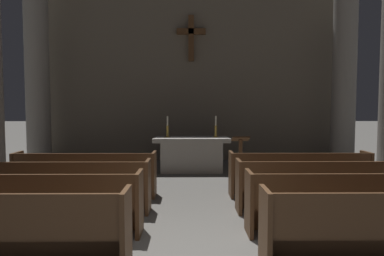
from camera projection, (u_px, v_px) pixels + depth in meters
pew_left_row_1 at (2, 230)px, 3.99m from camera, size 2.93×0.50×0.95m
pew_left_row_2 at (42, 204)px, 5.07m from camera, size 2.93×0.50×0.95m
pew_left_row_3 at (68, 186)px, 6.15m from camera, size 2.93×0.50×0.95m
pew_left_row_4 at (86, 174)px, 7.23m from camera, size 2.93×0.50×0.95m
pew_right_row_2 at (346, 203)px, 5.11m from camera, size 2.93×0.50×0.95m
pew_right_row_3 at (318, 186)px, 6.19m from camera, size 2.93×0.50×0.95m
pew_right_row_4 at (299, 174)px, 7.27m from camera, size 2.93×0.50×0.95m
column_left_third at (37, 52)px, 10.73m from camera, size 1.10×1.10×7.34m
column_right_third at (345, 53)px, 10.82m from camera, size 1.10×1.10×7.34m
altar at (192, 153)px, 10.03m from camera, size 2.20×0.90×1.01m
candlestick_left at (167, 131)px, 9.98m from camera, size 0.16×0.16×0.62m
candlestick_right at (216, 131)px, 9.99m from camera, size 0.16×0.16×0.62m
apse_with_cross at (191, 51)px, 12.14m from camera, size 10.82×0.44×7.73m
lectern at (240, 159)px, 8.84m from camera, size 0.44×0.36×1.15m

